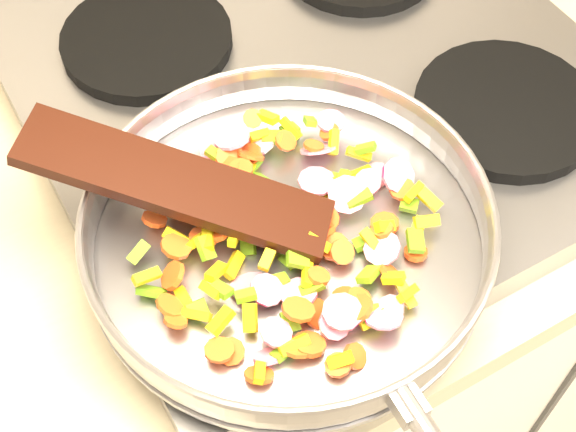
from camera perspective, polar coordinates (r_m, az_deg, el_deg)
cooktop at (r=0.89m, az=2.24°, el=8.85°), size 0.60×0.60×0.04m
grate_fl at (r=0.75m, az=-1.35°, el=-0.16°), size 0.19×0.19×0.02m
grate_fr at (r=0.86m, az=15.25°, el=7.38°), size 0.19×0.19×0.02m
grate_bl at (r=0.92m, az=-10.01°, el=12.25°), size 0.19×0.19×0.02m
saute_pan at (r=0.70m, az=0.09°, el=-0.90°), size 0.39×0.56×0.05m
vegetable_heap at (r=0.70m, az=-0.18°, el=-1.12°), size 0.28×0.28×0.05m
wooden_spatula at (r=0.69m, az=-7.91°, el=2.30°), size 0.24×0.23×0.08m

